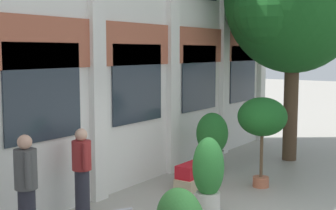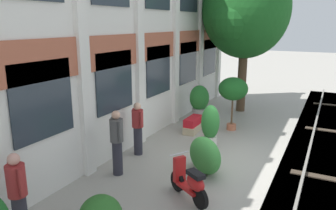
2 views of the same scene
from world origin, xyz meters
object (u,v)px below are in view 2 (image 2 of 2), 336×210
(scooter_near_curb, at_px, (190,182))
(topiary_hedge, at_px, (205,155))
(broadleaf_tree, at_px, (246,12))
(potted_plant_low_pan, at_px, (233,90))
(potted_plant_square_trough, at_px, (193,125))
(resident_near_plants, at_px, (18,193))
(potted_plant_stone_basin, at_px, (210,126))
(resident_watching_tracks, at_px, (117,141))
(potted_plant_fluted_column, at_px, (199,102))
(resident_by_doorway, at_px, (138,127))

(scooter_near_curb, relative_size, topiary_hedge, 0.91)
(broadleaf_tree, xyz_separation_m, potted_plant_low_pan, (-2.84, -0.42, -2.80))
(potted_plant_square_trough, distance_m, resident_near_plants, 7.09)
(potted_plant_stone_basin, relative_size, resident_watching_tracks, 0.83)
(potted_plant_fluted_column, xyz_separation_m, potted_plant_stone_basin, (-2.64, -1.42, -0.05))
(potted_plant_square_trough, relative_size, scooter_near_curb, 0.89)
(potted_plant_square_trough, xyz_separation_m, scooter_near_curb, (-4.45, -1.80, 0.18))
(potted_plant_low_pan, xyz_separation_m, resident_by_doorway, (-3.58, 1.83, -0.64))
(potted_plant_fluted_column, bearing_deg, broadleaf_tree, -23.44)
(broadleaf_tree, relative_size, topiary_hedge, 4.86)
(broadleaf_tree, height_order, potted_plant_fluted_column, broadleaf_tree)
(resident_near_plants, bearing_deg, potted_plant_fluted_column, 15.94)
(potted_plant_fluted_column, height_order, resident_watching_tracks, resident_watching_tracks)
(potted_plant_fluted_column, relative_size, potted_plant_square_trough, 1.36)
(resident_by_doorway, height_order, resident_watching_tracks, resident_watching_tracks)
(potted_plant_square_trough, distance_m, scooter_near_curb, 4.81)
(potted_plant_square_trough, relative_size, resident_near_plants, 0.66)
(potted_plant_stone_basin, xyz_separation_m, resident_watching_tracks, (-2.75, 1.54, 0.17))
(potted_plant_stone_basin, height_order, resident_near_plants, resident_near_plants)
(potted_plant_stone_basin, relative_size, resident_near_plants, 0.87)
(resident_watching_tracks, height_order, topiary_hedge, resident_watching_tracks)
(resident_near_plants, bearing_deg, potted_plant_low_pan, 5.42)
(potted_plant_square_trough, xyz_separation_m, potted_plant_low_pan, (0.86, -1.18, 1.25))
(resident_near_plants, bearing_deg, potted_plant_square_trough, 13.42)
(potted_plant_square_trough, xyz_separation_m, topiary_hedge, (-2.92, -1.56, 0.21))
(broadleaf_tree, relative_size, potted_plant_square_trough, 5.95)
(resident_by_doorway, bearing_deg, scooter_near_curb, -96.19)
(scooter_near_curb, relative_size, resident_near_plants, 0.74)
(scooter_near_curb, bearing_deg, resident_near_plants, 80.77)
(broadleaf_tree, relative_size, resident_near_plants, 3.91)
(potted_plant_square_trough, bearing_deg, scooter_near_curb, -158.03)
(potted_plant_low_pan, bearing_deg, resident_watching_tracks, 162.24)
(topiary_hedge, bearing_deg, potted_plant_fluted_column, 23.71)
(potted_plant_square_trough, xyz_separation_m, resident_near_plants, (-7.04, 0.48, 0.63))
(potted_plant_fluted_column, height_order, scooter_near_curb, potted_plant_fluted_column)
(potted_plant_square_trough, distance_m, resident_by_doorway, 2.86)
(scooter_near_curb, bearing_deg, potted_plant_stone_basin, -45.82)
(potted_plant_low_pan, xyz_separation_m, resident_watching_tracks, (-4.97, 1.59, -0.57))
(scooter_near_curb, xyz_separation_m, resident_near_plants, (-2.59, 2.28, 0.45))
(potted_plant_fluted_column, bearing_deg, scooter_near_curb, -160.08)
(potted_plant_stone_basin, distance_m, resident_near_plants, 5.91)
(potted_plant_low_pan, bearing_deg, potted_plant_fluted_column, 74.03)
(potted_plant_low_pan, xyz_separation_m, resident_near_plants, (-7.90, 1.66, -0.62))
(potted_plant_stone_basin, relative_size, resident_by_doorway, 0.89)
(potted_plant_low_pan, bearing_deg, potted_plant_square_trough, 125.98)
(potted_plant_square_trough, bearing_deg, topiary_hedge, -151.82)
(potted_plant_square_trough, height_order, resident_by_doorway, resident_by_doorway)
(potted_plant_low_pan, relative_size, topiary_hedge, 1.48)
(resident_by_doorway, relative_size, resident_watching_tracks, 0.93)
(potted_plant_low_pan, distance_m, resident_by_doorway, 4.07)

